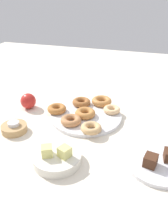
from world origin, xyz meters
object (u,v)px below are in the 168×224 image
Objects in this scene: tealight at (13,124)px; donut_4 at (81,102)px; donut_6 at (57,109)px; fruit_bowl at (57,158)px; donut_3 at (112,110)px; candle_holder at (14,128)px; cake_plate at (159,163)px; melon_chunk_right at (47,151)px; donut_2 at (85,113)px; donut_plate at (86,116)px; apple at (28,101)px; donut_0 at (91,128)px; donut_5 at (71,120)px; donut_1 at (102,101)px; melon_chunk_left at (65,152)px; brownie_far at (151,160)px.

donut_4 is at bearing -125.85° from tealight.
donut_6 is 0.52× the size of fruit_bowl.
candle_holder is (0.35, 0.25, -0.01)m from donut_3.
cake_plate is 0.37m from melon_chunk_right.
candle_holder is at bearing 35.90° from donut_2.
donut_plate is 0.10m from donut_4.
melon_chunk_right reaches higher than donut_4.
donut_2 is 0.11m from donut_4.
donut_6 is at bearing -122.26° from tealight.
donut_6 reaches higher than donut_3.
apple is (0.61, -0.24, 0.03)m from cake_plate.
tealight reaches higher than donut_0.
donut_3 is at bearing -172.91° from apple.
donut_0 is 0.18m from donut_3.
fruit_bowl is (-0.03, 0.23, -0.01)m from donut_5.
donut_2 is at bearing 71.58° from donut_1.
donut_2 is at bearing -91.43° from fruit_bowl.
candle_holder is at bearing 57.74° from donut_6.
fruit_bowl is at bearing 152.58° from candle_holder.
melon_chunk_left is at bearing 93.43° from donut_plate.
brownie_far is at bearing 155.49° from apple.
melon_chunk_right is at bearing 15.49° from cake_plate.
donut_3 is at bearing -146.64° from donut_2.
melon_chunk_right is (0.06, 0.01, 0.00)m from melon_chunk_left.
melon_chunk_left reaches higher than donut_4.
melon_chunk_left is at bearing 155.15° from tealight.
candle_holder is 0.63× the size of fruit_bowl.
melon_chunk_left is at bearing 79.27° from donut_0.
fruit_bowl reaches higher than cake_plate.
donut_1 is at bearing -46.25° from donut_3.
fruit_bowl is at bearing 95.48° from donut_4.
melon_chunk_left reaches higher than tealight.
donut_4 is at bearing -162.29° from apple.
donut_5 is 0.53× the size of fruit_bowl.
cake_plate is at bearing 157.42° from donut_0.
fruit_bowl is (0.01, 0.30, -0.01)m from donut_2.
candle_holder is (0.20, 0.28, -0.01)m from donut_4.
donut_2 is 2.49× the size of melon_chunk_left.
donut_4 is 1.18× the size of apple.
donut_4 reaches higher than donut_0.
donut_2 is at bearing -39.67° from brownie_far.
donut_3 is at bearing 133.75° from donut_1.
tealight is at bearing -6.88° from brownie_far.
donut_plate is 3.31× the size of donut_1.
brownie_far reaches higher than donut_2.
donut_1 is 0.43m from candle_holder.
candle_holder is at bearing -27.42° from fruit_bowl.
fruit_bowl is at bearing 72.84° from donut_3.
donut_3 is 0.47× the size of fruit_bowl.
donut_4 is at bearing -10.35° from donut_3.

